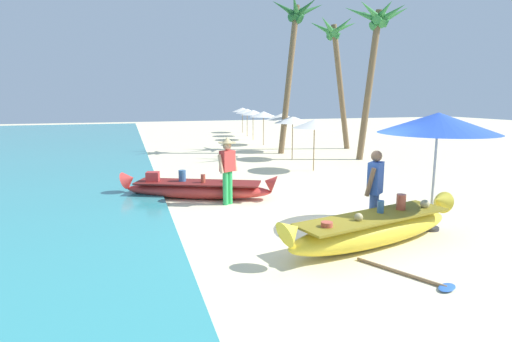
% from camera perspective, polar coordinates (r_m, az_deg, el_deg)
% --- Properties ---
extents(ground_plane, '(80.00, 80.00, 0.00)m').
position_cam_1_polar(ground_plane, '(8.77, 8.90, -7.84)').
color(ground_plane, beige).
extents(boat_yellow_foreground, '(4.14, 1.61, 0.87)m').
position_cam_1_polar(boat_yellow_foreground, '(7.92, 16.09, -7.73)').
color(boat_yellow_foreground, yellow).
rests_on(boat_yellow_foreground, ground).
extents(boat_red_midground, '(4.14, 2.37, 0.75)m').
position_cam_1_polar(boat_red_midground, '(11.23, -8.16, -2.44)').
color(boat_red_midground, red).
rests_on(boat_red_midground, ground).
extents(person_vendor_hatted, '(0.57, 0.45, 1.71)m').
position_cam_1_polar(person_vendor_hatted, '(10.36, -4.00, 0.70)').
color(person_vendor_hatted, green).
rests_on(person_vendor_hatted, ground).
extents(person_tourist_customer, '(0.56, 0.50, 1.67)m').
position_cam_1_polar(person_tourist_customer, '(8.55, 16.18, -2.10)').
color(person_tourist_customer, '#3D5BA8').
rests_on(person_tourist_customer, ground).
extents(patio_umbrella_large, '(2.33, 2.33, 2.40)m').
position_cam_1_polar(patio_umbrella_large, '(8.92, 23.95, 6.06)').
color(patio_umbrella_large, '#B7B7BC').
rests_on(patio_umbrella_large, ground).
extents(parasol_row_0, '(1.60, 1.60, 1.91)m').
position_cam_1_polar(parasol_row_0, '(15.23, 8.13, 6.52)').
color(parasol_row_0, '#8E6B47').
rests_on(parasol_row_0, ground).
extents(parasol_row_1, '(1.60, 1.60, 1.91)m').
position_cam_1_polar(parasol_row_1, '(17.98, 5.12, 7.13)').
color(parasol_row_1, '#8E6B47').
rests_on(parasol_row_1, ground).
extents(parasol_row_2, '(1.60, 1.60, 1.91)m').
position_cam_1_polar(parasol_row_2, '(20.53, 3.60, 7.53)').
color(parasol_row_2, '#8E6B47').
rests_on(parasol_row_2, ground).
extents(parasol_row_3, '(1.60, 1.60, 1.91)m').
position_cam_1_polar(parasol_row_3, '(23.45, 1.05, 7.88)').
color(parasol_row_3, '#8E6B47').
rests_on(parasol_row_3, ground).
extents(parasol_row_4, '(1.60, 1.60, 1.91)m').
position_cam_1_polar(parasol_row_4, '(26.23, -0.42, 8.13)').
color(parasol_row_4, '#8E6B47').
rests_on(parasol_row_4, ground).
extents(parasol_row_5, '(1.60, 1.60, 1.91)m').
position_cam_1_polar(parasol_row_5, '(28.82, -1.24, 8.32)').
color(parasol_row_5, '#8E6B47').
rests_on(parasol_row_5, ground).
extents(parasol_row_6, '(1.60, 1.60, 1.91)m').
position_cam_1_polar(parasol_row_6, '(31.84, -1.90, 8.49)').
color(parasol_row_6, '#8E6B47').
rests_on(parasol_row_6, ground).
extents(palm_tree_tall_inland, '(2.87, 2.45, 6.62)m').
position_cam_1_polar(palm_tree_tall_inland, '(18.92, 16.40, 17.97)').
color(palm_tree_tall_inland, brown).
rests_on(palm_tree_tall_inland, ground).
extents(palm_tree_leaning_seaward, '(2.53, 2.52, 6.62)m').
position_cam_1_polar(palm_tree_leaning_seaward, '(21.96, 11.00, 16.45)').
color(palm_tree_leaning_seaward, brown).
rests_on(palm_tree_leaning_seaward, ground).
extents(palm_tree_mid_cluster, '(2.77, 2.40, 7.24)m').
position_cam_1_polar(palm_tree_mid_cluster, '(20.34, 5.39, 18.66)').
color(palm_tree_mid_cluster, brown).
rests_on(palm_tree_mid_cluster, ground).
extents(paddle, '(0.88, 1.49, 0.05)m').
position_cam_1_polar(paddle, '(6.81, 21.29, -13.59)').
color(paddle, '#8E6B47').
rests_on(paddle, ground).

